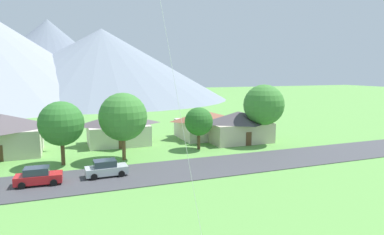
{
  "coord_description": "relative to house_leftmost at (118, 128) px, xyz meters",
  "views": [
    {
      "loc": [
        -8.64,
        -4.44,
        10.76
      ],
      "look_at": [
        0.95,
        20.58,
        7.04
      ],
      "focal_mm": 31.34,
      "sensor_mm": 36.0,
      "label": 1
    }
  ],
  "objects": [
    {
      "name": "house_right_center",
      "position": [
        -14.84,
        -1.1,
        0.39
      ],
      "size": [
        9.85,
        8.22,
        5.31
      ],
      "color": "beige",
      "rests_on": "ground"
    },
    {
      "name": "tree_left_of_center",
      "position": [
        20.15,
        -7.56,
        3.48
      ],
      "size": [
        5.99,
        5.99,
        8.84
      ],
      "color": "#4C3823",
      "rests_on": "ground"
    },
    {
      "name": "tree_far_right",
      "position": [
        -7.68,
        -9.01,
        2.48
      ],
      "size": [
        5.09,
        5.09,
        7.4
      ],
      "color": "brown",
      "rests_on": "ground"
    },
    {
      "name": "road_strip",
      "position": [
        1.4,
        -15.89,
        -2.32
      ],
      "size": [
        160.0,
        7.93,
        0.08
      ],
      "primitive_type": "cube",
      "color": "#424247",
      "rests_on": "ground"
    },
    {
      "name": "house_left_center",
      "position": [
        17.53,
        -4.64,
        0.05
      ],
      "size": [
        10.0,
        7.03,
        4.65
      ],
      "color": "beige",
      "rests_on": "ground"
    },
    {
      "name": "mountain_west_ridge",
      "position": [
        7.19,
        84.1,
        11.02
      ],
      "size": [
        94.82,
        94.82,
        26.76
      ],
      "primitive_type": "cone",
      "color": "gray",
      "rests_on": "ground"
    },
    {
      "name": "house_leftmost",
      "position": [
        0.0,
        0.0,
        0.0
      ],
      "size": [
        9.31,
        7.04,
        4.55
      ],
      "color": "beige",
      "rests_on": "ground"
    },
    {
      "name": "tree_near_right",
      "position": [
        -0.73,
        -9.31,
        2.94
      ],
      "size": [
        5.81,
        5.81,
        8.22
      ],
      "color": "brown",
      "rests_on": "ground"
    },
    {
      "name": "mountain_east_ridge",
      "position": [
        -12.31,
        108.58,
        13.93
      ],
      "size": [
        76.33,
        76.33,
        32.57
      ],
      "primitive_type": "cone",
      "color": "slate",
      "rests_on": "ground"
    },
    {
      "name": "tree_right_of_center",
      "position": [
        9.91,
        -7.36,
        1.52
      ],
      "size": [
        3.91,
        3.91,
        5.85
      ],
      "color": "#4C3823",
      "rests_on": "ground"
    },
    {
      "name": "mountain_central_ridge",
      "position": [
        -1.97,
        108.04,
        7.59
      ],
      "size": [
        100.44,
        100.44,
        19.9
      ],
      "primitive_type": "cone",
      "color": "gray",
      "rests_on": "ground"
    },
    {
      "name": "house_rightmost",
      "position": [
        13.78,
        -0.03,
        -0.05
      ],
      "size": [
        8.37,
        8.25,
        4.45
      ],
      "color": "beige",
      "rests_on": "ground"
    },
    {
      "name": "parked_car_red_mid_west",
      "position": [
        -9.89,
        -15.66,
        -1.49
      ],
      "size": [
        4.28,
        2.24,
        1.68
      ],
      "color": "red",
      "rests_on": "road_strip"
    },
    {
      "name": "parked_car_silver_west_end",
      "position": [
        -3.57,
        -15.3,
        -1.49
      ],
      "size": [
        4.25,
        2.18,
        1.68
      ],
      "color": "#B7BCC1",
      "rests_on": "road_strip"
    }
  ]
}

